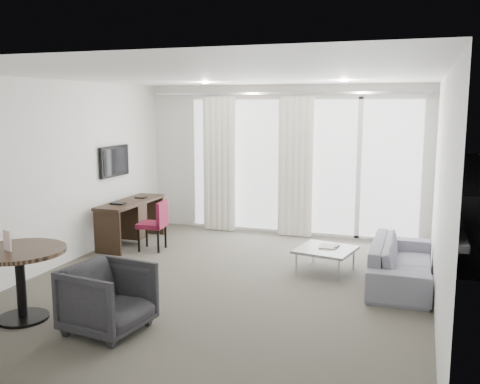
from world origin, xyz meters
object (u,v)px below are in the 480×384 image
(desk, at_px, (131,222))
(sofa, at_px, (402,262))
(round_table, at_px, (21,284))
(rattan_chair_a, at_px, (323,205))
(tub_armchair, at_px, (108,298))
(coffee_table, at_px, (325,260))
(desk_chair, at_px, (152,225))
(rattan_chair_b, at_px, (386,194))

(desk, height_order, sofa, desk)
(round_table, xyz_separation_m, rattan_chair_a, (2.21, 5.56, 0.00))
(desk, height_order, tub_armchair, desk)
(round_table, relative_size, rattan_chair_a, 1.24)
(round_table, distance_m, coffee_table, 3.85)
(desk, bearing_deg, desk_chair, -25.24)
(coffee_table, xyz_separation_m, sofa, (1.00, -0.15, 0.11))
(round_table, relative_size, coffee_table, 1.32)
(desk, xyz_separation_m, coffee_table, (3.28, -0.49, -0.19))
(sofa, xyz_separation_m, rattan_chair_b, (-0.48, 4.41, 0.16))
(desk, distance_m, rattan_chair_a, 3.64)
(sofa, distance_m, rattan_chair_a, 3.41)
(rattan_chair_a, bearing_deg, sofa, -38.71)
(coffee_table, distance_m, rattan_chair_a, 2.94)
(tub_armchair, bearing_deg, desk_chair, 27.82)
(coffee_table, height_order, rattan_chair_a, rattan_chair_a)
(sofa, bearing_deg, coffee_table, 81.21)
(desk_chair, xyz_separation_m, rattan_chair_a, (2.23, 2.63, -0.00))
(desk, xyz_separation_m, tub_armchair, (1.56, -3.14, -0.01))
(round_table, bearing_deg, desk_chair, 90.30)
(desk_chair, height_order, round_table, desk_chair)
(sofa, relative_size, rattan_chair_a, 2.42)
(coffee_table, distance_m, rattan_chair_b, 4.29)
(coffee_table, bearing_deg, round_table, -135.86)
(tub_armchair, bearing_deg, coffee_table, -25.18)
(desk, relative_size, round_table, 1.57)
(round_table, distance_m, sofa, 4.53)
(tub_armchair, xyz_separation_m, coffee_table, (1.72, 2.65, -0.18))
(desk, bearing_deg, tub_armchair, -63.54)
(desk_chair, xyz_separation_m, tub_armchair, (1.05, -2.90, -0.05))
(round_table, relative_size, sofa, 0.51)
(desk, bearing_deg, rattan_chair_a, 41.15)
(tub_armchair, distance_m, sofa, 3.69)
(sofa, bearing_deg, desk, 81.43)
(desk_chair, height_order, coffee_table, desk_chair)
(round_table, relative_size, rattan_chair_b, 1.10)
(coffee_table, relative_size, sofa, 0.39)
(round_table, height_order, sofa, round_table)
(desk_chair, distance_m, rattan_chair_a, 3.45)
(desk_chair, height_order, tub_armchair, desk_chair)
(desk_chair, relative_size, round_table, 0.81)
(rattan_chair_b, bearing_deg, round_table, -91.32)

